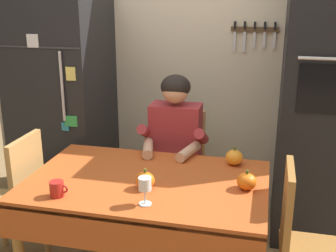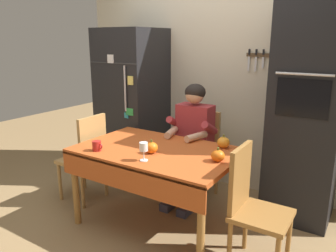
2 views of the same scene
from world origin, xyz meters
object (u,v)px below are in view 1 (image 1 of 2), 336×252
Objects in this scene: wall_oven at (324,101)px; dining_table at (146,194)px; chair_left_side at (16,197)px; wine_glass at (145,186)px; chair_behind_person at (179,166)px; pumpkin_medium at (145,180)px; pumpkin_large at (247,181)px; pumpkin_small at (234,157)px; seated_person at (174,147)px; coffee_mug at (57,189)px; refrigerator at (64,106)px; chair_right_side at (304,241)px.

wall_oven reaches higher than dining_table.
chair_left_side is 6.15× the size of wine_glass.
chair_behind_person is 7.87× the size of pumpkin_medium.
pumpkin_large is (0.55, -0.77, 0.28)m from chair_behind_person.
pumpkin_large is 0.35m from pumpkin_small.
dining_table is at bearing -92.79° from seated_person.
wall_oven is 1.47m from pumpkin_medium.
coffee_mug is at bearing -111.88° from chair_behind_person.
refrigerator reaches higher than coffee_mug.
chair_behind_person is 8.94× the size of coffee_mug.
pumpkin_medium reaches higher than coffee_mug.
wall_oven is at bearing 39.93° from coffee_mug.
wall_oven is 17.78× the size of pumpkin_medium.
dining_table is (-1.05, -0.92, -0.39)m from wall_oven.
chair_left_side is 1.44m from pumpkin_small.
wall_oven is 13.88× the size of wine_glass.
dining_table is 1.51× the size of chair_left_side.
seated_person is at bearing -15.92° from refrigerator.
refrigerator is at bearing 164.08° from seated_person.
chair_left_side is at bearing -166.53° from pumpkin_small.
chair_right_side is at bearing -98.59° from wall_oven.
chair_right_side is at bearing -3.21° from chair_left_side.
seated_person reaches higher than pumpkin_large.
seated_person is 10.38× the size of pumpkin_small.
wall_oven is 0.84m from pumpkin_small.
refrigerator is at bearing 150.69° from pumpkin_large.
refrigerator is 11.90× the size of wine_glass.
wine_glass is at bearing -17.67° from chair_left_side.
seated_person reaches higher than dining_table.
wine_glass is (0.98, -0.31, 0.34)m from chair_left_side.
pumpkin_medium is (-0.05, 0.18, -0.06)m from wine_glass.
pumpkin_large is (0.99, 0.32, 0.00)m from coffee_mug.
pumpkin_medium reaches higher than pumpkin_large.
chair_right_side is (-0.15, -0.99, -0.54)m from wall_oven.
dining_table is at bearing -2.23° from chair_left_side.
dining_table is at bearing 175.82° from chair_right_side.
wall_oven reaches higher than pumpkin_medium.
wall_oven reaches higher than refrigerator.
pumpkin_small is (0.45, 0.46, 0.00)m from pumpkin_medium.
dining_table is at bearing 105.61° from wine_glass.
chair_right_side reaches higher than coffee_mug.
chair_right_side is (1.85, -0.95, -0.39)m from refrigerator.
chair_right_side is at bearing 14.34° from wine_glass.
wine_glass is at bearing -165.66° from chair_right_side.
pumpkin_small is (-0.42, 0.43, 0.28)m from chair_right_side.
chair_behind_person is 1.21m from coffee_mug.
dining_table is 12.16× the size of pumpkin_large.
refrigerator is at bearing 152.85° from chair_right_side.
seated_person is at bearing 152.02° from pumpkin_small.
coffee_mug is at bearing -169.95° from chair_right_side.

